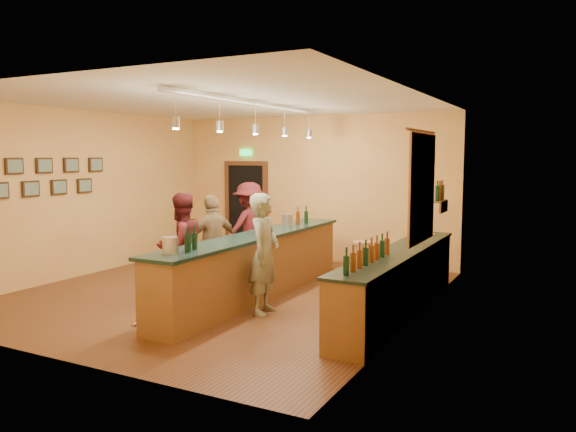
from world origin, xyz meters
The scene contains 18 objects.
floor centered at (0.00, 0.00, 0.00)m, with size 7.00×7.00×0.00m, color #522517.
ceiling centered at (0.00, 0.00, 3.20)m, with size 6.50×7.00×0.02m, color silver.
wall_back centered at (0.00, 3.50, 1.60)m, with size 6.50×0.02×3.20m, color #E19254.
wall_front centered at (0.00, -3.50, 1.60)m, with size 6.50×0.02×3.20m, color #E19254.
wall_left centered at (-3.25, 0.00, 1.60)m, with size 0.02×7.00×3.20m, color #E19254.
wall_right centered at (3.25, 0.00, 1.60)m, with size 0.02×7.00×3.20m, color #E19254.
doorway centered at (-1.70, 3.47, 1.13)m, with size 1.15×0.09×2.48m.
tapestry centered at (3.23, 0.40, 1.85)m, with size 0.03×1.40×1.60m, color maroon.
bottle_shelf centered at (3.17, 1.90, 1.67)m, with size 0.17×0.55×0.54m.
picture_grid centered at (-3.21, -0.75, 1.95)m, with size 0.06×2.20×0.70m, color #382111, non-canonical shape.
back_counter centered at (2.97, 0.18, 0.49)m, with size 0.60×4.55×1.27m.
tasting_bar centered at (0.63, 0.00, 0.61)m, with size 0.73×5.10×1.38m.
pendant_track centered at (0.63, 0.00, 2.98)m, with size 0.11×4.60×0.50m.
bartender centered at (1.21, -0.74, 0.89)m, with size 0.65×0.43×1.78m, color gray.
customer_a centered at (-0.36, -0.69, 0.87)m, with size 0.85×0.66×1.74m, color #59191E.
customer_b centered at (-0.29, 0.09, 0.83)m, with size 0.97×0.41×1.66m, color #997A51.
customer_c centered at (-0.63, 1.85, 0.90)m, with size 1.16×0.67×1.79m, color #59191E.
bar_stool centered at (1.79, 1.87, 0.61)m, with size 0.37×0.37×0.76m.
Camera 1 is at (5.28, -7.79, 2.32)m, focal length 35.00 mm.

